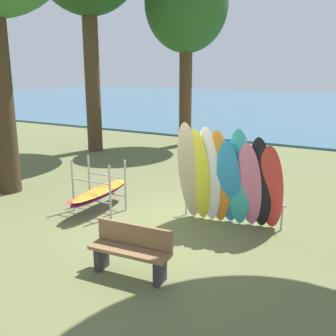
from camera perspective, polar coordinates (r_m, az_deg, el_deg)
The scene contains 6 objects.
ground_plane at distance 8.83m, azimuth -0.64°, elevation -8.31°, with size 80.00×80.00×0.00m, color #60663D.
lake_water at distance 35.66m, azimuth 22.47°, elevation 7.94°, with size 80.00×36.00×0.10m, color #38607A.
tree_mid_behind at distance 17.57m, azimuth 2.63°, elevation 22.06°, with size 3.41×3.41×7.81m.
leaning_board_pile at distance 8.61m, azimuth 8.48°, elevation -1.70°, with size 2.35×0.89×2.28m.
board_storage_rack at distance 9.75m, azimuth -9.72°, elevation -3.33°, with size 1.15×2.13×1.25m.
park_bench at distance 6.80m, azimuth -5.25°, elevation -11.43°, with size 1.42×0.50×0.85m.
Camera 1 is at (4.01, -7.08, 3.41)m, focal length 42.87 mm.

